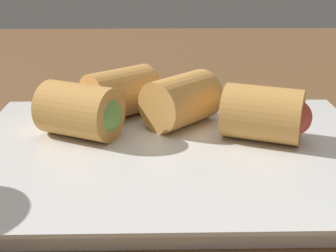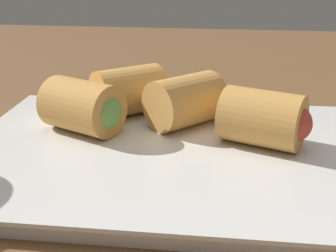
% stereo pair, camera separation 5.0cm
% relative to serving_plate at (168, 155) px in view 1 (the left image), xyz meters
% --- Properties ---
extents(table_surface, '(1.80, 1.40, 0.02)m').
position_rel_serving_plate_xyz_m(table_surface, '(0.01, 0.02, -0.02)').
color(table_surface, brown).
rests_on(table_surface, ground).
extents(serving_plate, '(0.34, 0.24, 0.01)m').
position_rel_serving_plate_xyz_m(serving_plate, '(0.00, 0.00, 0.00)').
color(serving_plate, silver).
rests_on(serving_plate, table_surface).
extents(roll_front_left, '(0.08, 0.08, 0.05)m').
position_rel_serving_plate_xyz_m(roll_front_left, '(0.04, -0.08, 0.03)').
color(roll_front_left, '#D19347').
rests_on(roll_front_left, serving_plate).
extents(roll_front_right, '(0.08, 0.07, 0.05)m').
position_rel_serving_plate_xyz_m(roll_front_right, '(-0.08, -0.01, 0.03)').
color(roll_front_right, '#D19347').
rests_on(roll_front_right, serving_plate).
extents(roll_back_left, '(0.08, 0.07, 0.05)m').
position_rel_serving_plate_xyz_m(roll_back_left, '(0.07, -0.02, 0.03)').
color(roll_back_left, '#D19347').
rests_on(roll_back_left, serving_plate).
extents(roll_back_right, '(0.08, 0.08, 0.05)m').
position_rel_serving_plate_xyz_m(roll_back_right, '(-0.01, -0.05, 0.03)').
color(roll_back_right, '#D19347').
rests_on(roll_back_right, serving_plate).
extents(spoon, '(0.16, 0.07, 0.01)m').
position_rel_serving_plate_xyz_m(spoon, '(-0.02, -0.17, -0.00)').
color(spoon, silver).
rests_on(spoon, table_surface).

